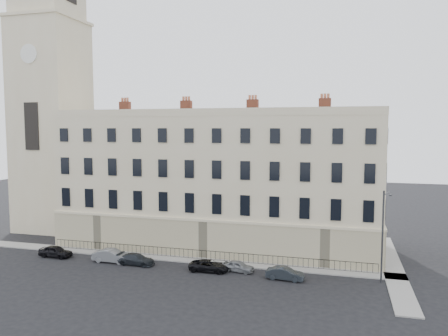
{
  "coord_description": "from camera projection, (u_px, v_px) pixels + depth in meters",
  "views": [
    {
      "loc": [
        7.97,
        -37.02,
        13.75
      ],
      "look_at": [
        -4.82,
        10.0,
        9.3
      ],
      "focal_mm": 35.0,
      "sensor_mm": 36.0,
      "label": 1
    }
  ],
  "objects": [
    {
      "name": "pavement_terrace",
      "position": [
        165.0,
        258.0,
        46.32
      ],
      "size": [
        48.0,
        2.0,
        0.12
      ],
      "primitive_type": "cube",
      "color": "gray",
      "rests_on": "ground"
    },
    {
      "name": "car_a",
      "position": [
        56.0,
        251.0,
        46.64
      ],
      "size": [
        3.67,
        1.55,
        1.24
      ],
      "primitive_type": "imported",
      "rotation": [
        0.0,
        0.0,
        1.55
      ],
      "color": "black",
      "rests_on": "ground"
    },
    {
      "name": "car_e",
      "position": [
        238.0,
        266.0,
        41.92
      ],
      "size": [
        3.26,
        1.73,
        1.06
      ],
      "primitive_type": "imported",
      "rotation": [
        0.0,
        0.0,
        1.41
      ],
      "color": "slate",
      "rests_on": "ground"
    },
    {
      "name": "terrace",
      "position": [
        219.0,
        182.0,
        51.28
      ],
      "size": [
        36.22,
        12.22,
        17.0
      ],
      "color": "beige",
      "rests_on": "ground"
    },
    {
      "name": "car_c",
      "position": [
        136.0,
        259.0,
        44.04
      ],
      "size": [
        3.87,
        1.66,
        1.11
      ],
      "primitive_type": "imported",
      "rotation": [
        0.0,
        0.0,
        1.54
      ],
      "color": "black",
      "rests_on": "ground"
    },
    {
      "name": "streetlamp",
      "position": [
        383.0,
        232.0,
        38.51
      ],
      "size": [
        0.67,
        1.74,
        8.28
      ],
      "rotation": [
        0.0,
        0.0,
        -0.3
      ],
      "color": "#323338",
      "rests_on": "ground"
    },
    {
      "name": "car_d",
      "position": [
        209.0,
        266.0,
        42.02
      ],
      "size": [
        3.93,
        1.92,
        1.08
      ],
      "primitive_type": "imported",
      "rotation": [
        0.0,
        0.0,
        1.61
      ],
      "color": "black",
      "rests_on": "ground"
    },
    {
      "name": "pavement_east_return",
      "position": [
        392.0,
        267.0,
        43.19
      ],
      "size": [
        2.0,
        24.0,
        0.12
      ],
      "primitive_type": "cube",
      "color": "gray",
      "rests_on": "ground"
    },
    {
      "name": "car_b",
      "position": [
        112.0,
        256.0,
        44.87
      ],
      "size": [
        4.04,
        1.43,
        1.33
      ],
      "primitive_type": "imported",
      "rotation": [
        0.0,
        0.0,
        1.56
      ],
      "color": "slate",
      "rests_on": "ground"
    },
    {
      "name": "ground",
      "position": [
        247.0,
        283.0,
        38.91
      ],
      "size": [
        160.0,
        160.0,
        0.0
      ],
      "primitive_type": "plane",
      "color": "black",
      "rests_on": "ground"
    },
    {
      "name": "car_f",
      "position": [
        285.0,
        274.0,
        39.66
      ],
      "size": [
        3.54,
        1.46,
        1.14
      ],
      "primitive_type": "imported",
      "rotation": [
        0.0,
        0.0,
        1.5
      ],
      "color": "#21272D",
      "rests_on": "ground"
    },
    {
      "name": "railings",
      "position": [
        202.0,
        255.0,
        45.61
      ],
      "size": [
        35.0,
        0.04,
        0.96
      ],
      "color": "black",
      "rests_on": "ground"
    },
    {
      "name": "church_tower",
      "position": [
        51.0,
        92.0,
        58.5
      ],
      "size": [
        8.0,
        8.13,
        44.0
      ],
      "color": "beige",
      "rests_on": "ground"
    }
  ]
}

